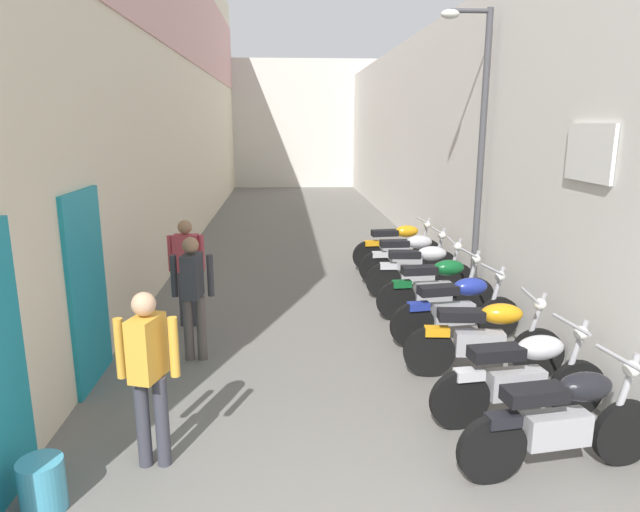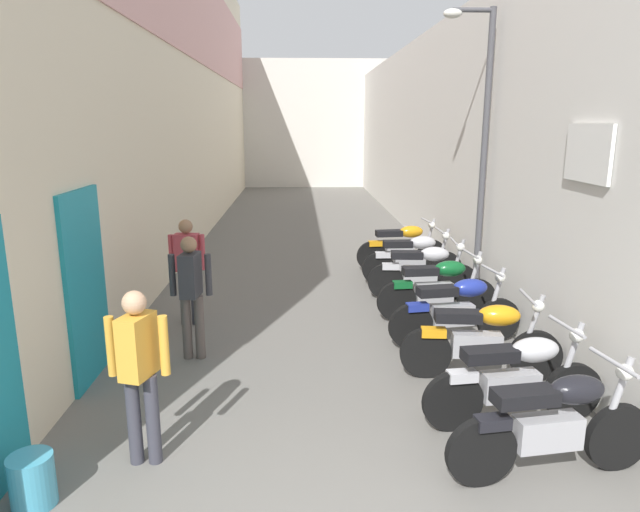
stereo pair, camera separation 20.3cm
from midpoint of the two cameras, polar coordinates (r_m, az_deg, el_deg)
ground_plane at (r=12.78m, az=-0.37°, el=0.20°), size 39.31×39.31×0.00m
building_left at (r=14.65m, az=-12.71°, el=17.09°), size 0.45×23.31×7.80m
building_right at (r=14.82m, az=11.00°, el=11.55°), size 0.45×23.31×5.00m
building_far_end at (r=27.09m, az=-1.43°, el=13.22°), size 8.46×2.00×5.69m
motorcycle_nearest at (r=5.24m, az=23.77°, el=-15.21°), size 1.84×0.58×1.04m
motorcycle_second at (r=5.92m, az=20.23°, el=-11.52°), size 1.85×0.58×1.04m
motorcycle_third at (r=6.80m, az=16.96°, el=-7.98°), size 1.85×0.58×1.04m
motorcycle_fourth at (r=7.74m, az=14.44°, el=-5.20°), size 1.84×0.58×1.04m
motorcycle_fifth at (r=8.67m, az=12.55°, el=-3.08°), size 1.85×0.58×1.04m
motorcycle_sixth at (r=9.60m, az=11.07°, el=-1.41°), size 1.85×0.58×1.04m
motorcycle_seventh at (r=10.45m, az=9.95°, el=-0.16°), size 1.85×0.58×1.04m
motorcycle_eighth at (r=11.45m, az=8.88°, el=1.06°), size 1.85×0.58×1.04m
pedestrian_by_doorway at (r=5.03m, az=-16.76°, el=-10.56°), size 0.52×0.38×1.57m
pedestrian_mid_alley at (r=7.10m, az=-12.15°, el=-3.24°), size 0.52×0.36×1.57m
pedestrian_further_down at (r=8.33m, az=-12.60°, el=-0.80°), size 0.52×0.24×1.57m
water_jug_near_door at (r=5.14m, az=-26.10°, el=-19.80°), size 0.34×0.34×0.42m
street_lamp at (r=9.19m, az=16.46°, el=11.40°), size 0.79×0.18×4.57m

